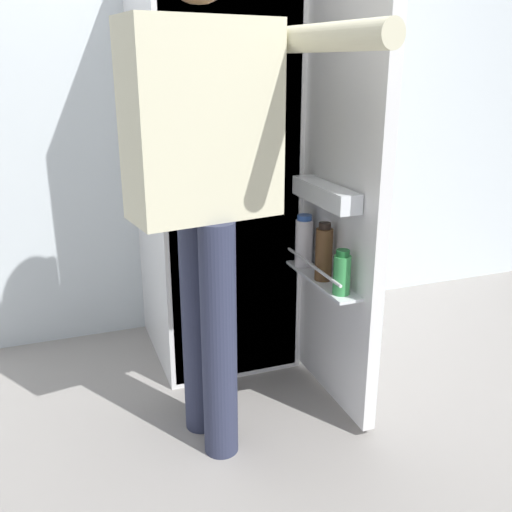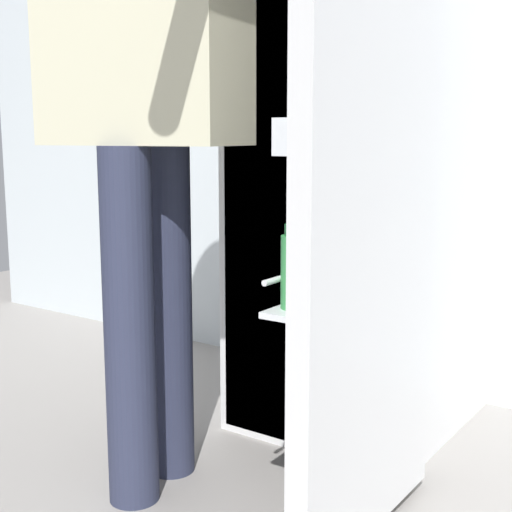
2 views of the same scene
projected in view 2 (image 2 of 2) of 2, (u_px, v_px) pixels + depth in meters
name	position (u px, v px, depth m)	size (l,w,h in m)	color
ground_plane	(253.00, 490.00, 1.76)	(5.94, 5.94, 0.00)	gray
kitchen_wall	(421.00, 22.00, 2.32)	(4.40, 0.10, 2.47)	silver
refrigerator	(366.00, 132.00, 2.03)	(0.64, 1.23, 1.76)	white
person	(147.00, 65.00, 1.62)	(0.65, 0.74, 1.69)	#2D334C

